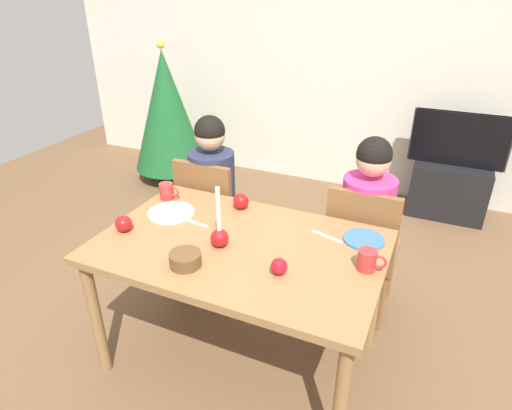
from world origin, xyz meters
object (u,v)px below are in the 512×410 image
at_px(plate_left, 171,213).
at_px(chair_right, 361,246).
at_px(chair_left, 211,213).
at_px(apple_near_candle, 241,201).
at_px(tv, 460,139).
at_px(person_left_child, 213,203).
at_px(christmas_tree, 167,111).
at_px(plate_right, 364,239).
at_px(person_right_child, 364,235).
at_px(mug_right, 368,260).
at_px(dining_table, 240,258).
at_px(candle_centerpiece, 219,234).
at_px(apple_by_left_plate, 124,224).
at_px(apple_by_right_mug, 279,266).
at_px(mug_left, 167,191).
at_px(bowl_walnuts, 185,259).
at_px(tv_stand, 448,190).

bearing_deg(plate_left, chair_right, 26.16).
distance_m(chair_left, apple_near_candle, 0.53).
relative_size(chair_left, tv, 1.14).
xyz_separation_m(person_left_child, christmas_tree, (-1.27, 1.33, 0.17)).
bearing_deg(chair_left, plate_right, -17.12).
relative_size(person_right_child, mug_right, 9.00).
height_order(chair_left, plate_left, chair_left).
distance_m(dining_table, candle_centerpiece, 0.18).
xyz_separation_m(apple_by_left_plate, apple_by_right_mug, (0.86, -0.02, -0.01)).
bearing_deg(plate_right, mug_left, -179.97).
xyz_separation_m(chair_left, apple_by_right_mug, (0.78, -0.76, 0.28)).
distance_m(candle_centerpiece, apple_near_candle, 0.41).
relative_size(person_left_child, bowl_walnuts, 8.03).
height_order(apple_near_candle, apple_by_right_mug, apple_near_candle).
bearing_deg(christmas_tree, plate_left, -54.91).
relative_size(plate_right, mug_left, 1.60).
bearing_deg(mug_left, chair_left, 73.12).
relative_size(chair_right, apple_by_right_mug, 11.93).
height_order(mug_right, apple_by_left_plate, mug_right).
relative_size(tv_stand, bowl_walnuts, 4.39).
height_order(chair_right, apple_by_right_mug, chair_right).
bearing_deg(christmas_tree, plate_right, -35.93).
relative_size(tv, bowl_walnuts, 5.41).
height_order(plate_right, apple_by_left_plate, apple_by_left_plate).
height_order(person_left_child, apple_near_candle, person_left_child).
relative_size(person_left_child, apple_by_left_plate, 13.49).
distance_m(bowl_walnuts, apple_by_left_plate, 0.47).
xyz_separation_m(dining_table, plate_left, (-0.48, 0.12, 0.09)).
xyz_separation_m(plate_left, mug_left, (-0.13, 0.15, 0.04)).
bearing_deg(plate_left, chair_left, 93.44).
bearing_deg(person_right_child, apple_by_left_plate, -144.80).
relative_size(tv_stand, mug_right, 4.91).
bearing_deg(chair_right, mug_left, -163.53).
bearing_deg(apple_by_right_mug, chair_right, 72.93).
bearing_deg(mug_left, mug_right, -11.06).
distance_m(christmas_tree, plate_left, 2.26).
height_order(chair_left, tv_stand, chair_left).
height_order(person_right_child, christmas_tree, christmas_tree).
xyz_separation_m(person_right_child, apple_by_left_plate, (-1.10, -0.77, 0.22)).
height_order(plate_left, mug_left, mug_left).
distance_m(christmas_tree, mug_left, 2.06).
bearing_deg(apple_by_left_plate, tv, 57.49).
distance_m(dining_table, christmas_tree, 2.66).
height_order(chair_right, tv_stand, chair_right).
xyz_separation_m(dining_table, mug_left, (-0.61, 0.28, 0.13)).
bearing_deg(tv_stand, person_right_child, -105.34).
bearing_deg(dining_table, tv, 67.45).
height_order(person_left_child, plate_left, person_left_child).
bearing_deg(tv, dining_table, -112.55).
distance_m(tv_stand, apple_by_right_mug, 2.60).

